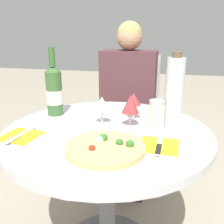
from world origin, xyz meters
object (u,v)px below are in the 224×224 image
object	(u,v)px
pizza_large	(106,147)
chair_behind_diner	(129,119)
dining_table	(107,158)
seated_diner	(126,117)
wine_bottle	(54,91)
tall_carafe	(174,94)

from	to	relation	value
pizza_large	chair_behind_diner	bearing A→B (deg)	94.62
dining_table	pizza_large	world-z (taller)	pizza_large
chair_behind_diner	seated_diner	world-z (taller)	seated_diner
dining_table	pizza_large	xyz separation A→B (m)	(0.05, -0.20, 0.16)
pizza_large	seated_diner	bearing A→B (deg)	95.42
dining_table	pizza_large	distance (m)	0.26
pizza_large	wine_bottle	size ratio (longest dim) A/B	0.85
dining_table	tall_carafe	distance (m)	0.43
dining_table	chair_behind_diner	bearing A→B (deg)	92.40
dining_table	seated_diner	distance (m)	0.67
wine_bottle	tall_carafe	size ratio (longest dim) A/B	1.02
dining_table	tall_carafe	size ratio (longest dim) A/B	2.72
dining_table	wine_bottle	world-z (taller)	wine_bottle
dining_table	seated_diner	world-z (taller)	seated_diner
seated_diner	wine_bottle	xyz separation A→B (m)	(-0.29, -0.53, 0.30)
chair_behind_diner	tall_carafe	bearing A→B (deg)	113.38
dining_table	chair_behind_diner	xyz separation A→B (m)	(-0.03, 0.83, -0.09)
seated_diner	tall_carafe	size ratio (longest dim) A/B	3.46
seated_diner	pizza_large	size ratio (longest dim) A/B	3.97
dining_table	pizza_large	size ratio (longest dim) A/B	3.12
chair_behind_diner	seated_diner	size ratio (longest dim) A/B	0.80
dining_table	tall_carafe	bearing A→B (deg)	16.13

